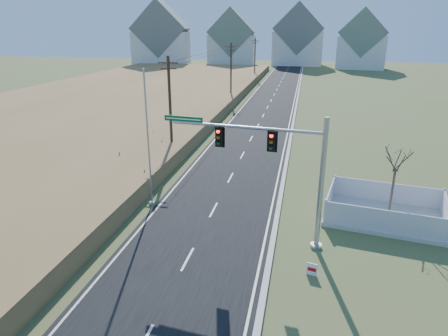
% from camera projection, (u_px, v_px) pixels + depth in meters
% --- Properties ---
extents(ground, '(260.00, 260.00, 0.00)m').
position_uv_depth(ground, '(198.00, 241.00, 22.39)').
color(ground, '#495D2D').
rests_on(ground, ground).
extents(road, '(8.00, 180.00, 0.06)m').
position_uv_depth(road, '(273.00, 97.00, 68.57)').
color(road, black).
rests_on(road, ground).
extents(curb, '(0.30, 180.00, 0.18)m').
position_uv_depth(curb, '(298.00, 97.00, 67.77)').
color(curb, '#B2AFA8').
rests_on(curb, ground).
extents(reed_marsh, '(38.00, 110.00, 1.30)m').
position_uv_depth(reed_marsh, '(117.00, 98.00, 63.63)').
color(reed_marsh, '#976D44').
rests_on(reed_marsh, ground).
extents(utility_pole_near, '(1.80, 0.26, 9.00)m').
position_uv_depth(utility_pole_near, '(170.00, 105.00, 35.90)').
color(utility_pole_near, '#422D1E').
rests_on(utility_pole_near, ground).
extents(utility_pole_mid, '(1.80, 0.26, 9.00)m').
position_uv_depth(utility_pole_mid, '(231.00, 71.00, 63.62)').
color(utility_pole_mid, '#422D1E').
rests_on(utility_pole_mid, ground).
extents(utility_pole_far, '(1.80, 0.26, 9.00)m').
position_uv_depth(utility_pole_far, '(255.00, 58.00, 91.33)').
color(utility_pole_far, '#422D1E').
rests_on(utility_pole_far, ground).
extents(condo_nw, '(17.69, 13.38, 19.05)m').
position_uv_depth(condo_nw, '(161.00, 40.00, 119.33)').
color(condo_nw, silver).
rests_on(condo_nw, ground).
extents(condo_nnw, '(14.93, 11.17, 17.03)m').
position_uv_depth(condo_nnw, '(232.00, 42.00, 123.22)').
color(condo_nnw, silver).
rests_on(condo_nnw, ground).
extents(condo_n, '(15.27, 10.20, 18.54)m').
position_uv_depth(condo_n, '(298.00, 40.00, 122.93)').
color(condo_n, silver).
rests_on(condo_n, ground).
extents(condo_ne, '(14.12, 10.51, 16.52)m').
position_uv_depth(condo_ne, '(362.00, 44.00, 112.42)').
color(condo_ne, silver).
rests_on(condo_ne, ground).
extents(traffic_signal_mast, '(9.01, 1.37, 7.21)m').
position_uv_depth(traffic_signal_mast, '(286.00, 167.00, 20.82)').
color(traffic_signal_mast, '#9EA0A5').
rests_on(traffic_signal_mast, ground).
extents(fence_enclosure, '(7.76, 5.92, 1.62)m').
position_uv_depth(fence_enclosure, '(384.00, 215.00, 24.82)').
color(fence_enclosure, '#B7B5AD').
rests_on(fence_enclosure, ground).
extents(open_sign, '(0.51, 0.17, 0.64)m').
position_uv_depth(open_sign, '(312.00, 269.00, 19.18)').
color(open_sign, white).
rests_on(open_sign, ground).
extents(flagpole, '(0.40, 0.40, 8.98)m').
position_uv_depth(flagpole, '(149.00, 154.00, 25.84)').
color(flagpole, '#B7B5AD').
rests_on(flagpole, ground).
extents(bare_tree, '(1.83, 1.83, 4.85)m').
position_uv_depth(bare_tree, '(397.00, 159.00, 23.86)').
color(bare_tree, '#4C3F33').
rests_on(bare_tree, ground).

